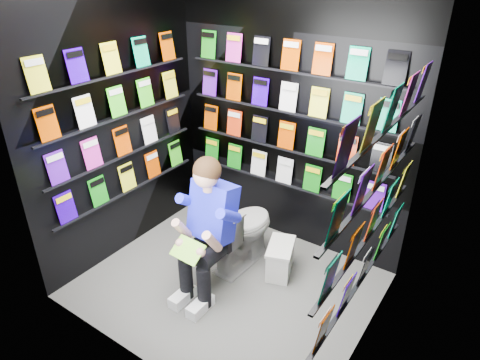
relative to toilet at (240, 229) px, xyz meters
The scene contains 13 objects.
floor 0.51m from the toilet, 74.20° to the right, with size 2.40×2.40×0.00m, color #585855.
wall_back 1.14m from the toilet, 81.48° to the left, with size 2.40×0.04×2.60m, color black.
wall_front 1.64m from the toilet, 85.84° to the right, with size 2.40×0.04×2.60m, color black.
wall_left 1.48m from the toilet, 162.56° to the right, with size 0.04×2.00×2.60m, color black.
wall_right 1.64m from the toilet, 14.93° to the right, with size 0.04×2.00×2.60m, color black.
comics_back 1.13m from the toilet, 81.08° to the left, with size 2.10×0.06×1.37m, color #CB4000, non-canonical shape.
comics_left 1.47m from the toilet, 162.10° to the right, with size 0.06×1.70×1.37m, color #CB4000, non-canonical shape.
comics_right 1.61m from the toilet, 15.27° to the right, with size 0.06×1.70×1.37m, color #CB4000, non-canonical shape.
toilet is the anchor object (origin of this frame).
longbox 0.46m from the toilet, 10.99° to the left, with size 0.20×0.37×0.27m, color silver.
longbox_lid 0.41m from the toilet, 10.99° to the left, with size 0.22×0.38×0.03m, color silver.
reader 0.55m from the toilet, 90.00° to the right, with size 0.50×0.73×1.35m, color #1012CE, non-canonical shape.
held_comic 0.76m from the toilet, 90.00° to the right, with size 0.27×0.01×0.19m, color green.
Camera 1 is at (1.77, -2.38, 2.60)m, focal length 32.00 mm.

